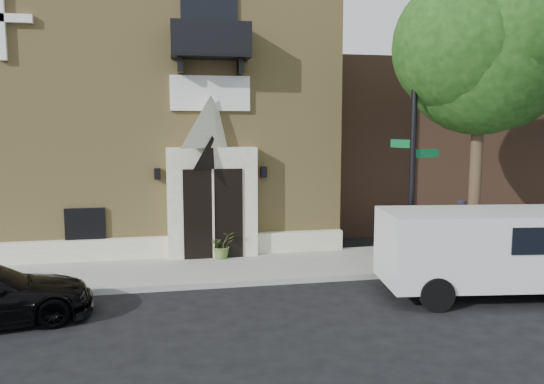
# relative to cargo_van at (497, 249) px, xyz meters

# --- Properties ---
(ground) EXTENTS (120.00, 120.00, 0.00)m
(ground) POSITION_rel_cargo_van_xyz_m (-5.22, 1.81, -1.13)
(ground) COLOR black
(ground) RESTS_ON ground
(sidewalk) EXTENTS (42.00, 3.00, 0.15)m
(sidewalk) POSITION_rel_cargo_van_xyz_m (-4.22, 3.31, -1.05)
(sidewalk) COLOR gray
(sidewalk) RESTS_ON ground
(church) EXTENTS (12.20, 11.01, 9.30)m
(church) POSITION_rel_cargo_van_xyz_m (-8.20, 9.77, 3.51)
(church) COLOR #A78C4F
(church) RESTS_ON ground
(neighbour_building) EXTENTS (18.00, 8.00, 6.40)m
(neighbour_building) POSITION_rel_cargo_van_xyz_m (6.78, 10.81, 2.07)
(neighbour_building) COLOR brown
(neighbour_building) RESTS_ON ground
(street_tree_left) EXTENTS (4.97, 4.38, 7.77)m
(street_tree_left) POSITION_rel_cargo_van_xyz_m (0.81, 2.16, 4.74)
(street_tree_left) COLOR #38281C
(street_tree_left) RESTS_ON sidewalk
(cargo_van) EXTENTS (5.16, 2.60, 2.02)m
(cargo_van) POSITION_rel_cargo_van_xyz_m (0.00, 0.00, 0.00)
(cargo_van) COLOR silver
(cargo_van) RESTS_ON ground
(street_sign) EXTENTS (1.10, 0.93, 5.99)m
(street_sign) POSITION_rel_cargo_van_xyz_m (-1.19, 2.04, 2.04)
(street_sign) COLOR black
(street_sign) RESTS_ON sidewalk
(fire_hydrant) EXTENTS (0.48, 0.38, 0.84)m
(fire_hydrant) POSITION_rel_cargo_van_xyz_m (-1.03, 2.04, -0.57)
(fire_hydrant) COLOR red
(fire_hydrant) RESTS_ON sidewalk
(dumpster) EXTENTS (2.10, 1.25, 1.34)m
(dumpster) POSITION_rel_cargo_van_xyz_m (2.56, 2.31, -0.30)
(dumpster) COLOR #0F381A
(dumpster) RESTS_ON sidewalk
(planter) EXTENTS (0.85, 0.78, 0.80)m
(planter) POSITION_rel_cargo_van_xyz_m (-5.97, 4.22, -0.58)
(planter) COLOR #567432
(planter) RESTS_ON sidewalk
(pedestrian_near) EXTENTS (0.69, 0.58, 1.62)m
(pedestrian_near) POSITION_rel_cargo_van_xyz_m (1.21, 3.68, -0.17)
(pedestrian_near) COLOR black
(pedestrian_near) RESTS_ON sidewalk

